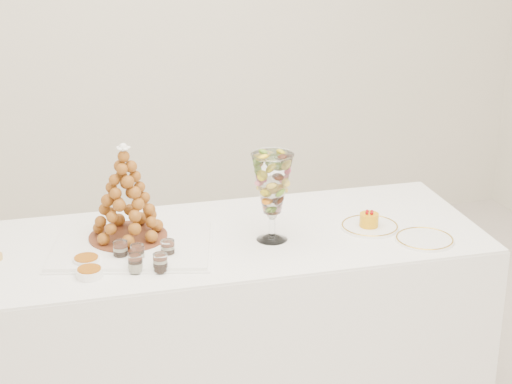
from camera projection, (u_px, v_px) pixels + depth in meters
name	position (u px, v px, depth m)	size (l,w,h in m)	color
buffet_table	(233.00, 320.00, 3.40)	(1.96, 0.86, 0.73)	white
lace_tray	(132.00, 246.00, 3.17)	(0.57, 0.43, 0.02)	white
macaron_vase	(272.00, 185.00, 3.17)	(0.15, 0.15, 0.34)	white
cake_plate	(370.00, 227.00, 3.35)	(0.23, 0.23, 0.01)	white
spare_plate	(425.00, 239.00, 3.23)	(0.22, 0.22, 0.01)	white
verrine_a	(121.00, 251.00, 3.06)	(0.05, 0.05, 0.07)	white
verrine_b	(138.00, 253.00, 3.05)	(0.05, 0.05, 0.07)	white
verrine_c	(168.00, 249.00, 3.08)	(0.05, 0.05, 0.07)	white
verrine_d	(135.00, 263.00, 2.97)	(0.05, 0.05, 0.07)	white
verrine_e	(160.00, 263.00, 2.97)	(0.05, 0.05, 0.07)	white
ramekin_back	(86.00, 262.00, 3.03)	(0.09, 0.09, 0.03)	white
ramekin_front	(89.00, 273.00, 2.94)	(0.09, 0.09, 0.03)	white
croquembouche	(126.00, 192.00, 3.16)	(0.30, 0.30, 0.37)	brown
mousse_cake	(369.00, 220.00, 3.33)	(0.07, 0.07, 0.07)	orange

